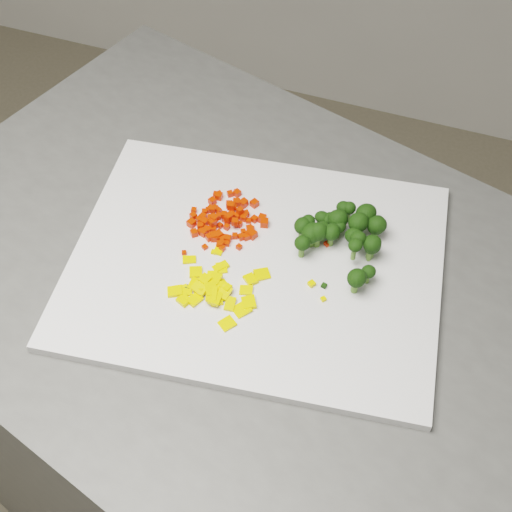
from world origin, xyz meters
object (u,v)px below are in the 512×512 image
(broccoli_pile, at_px, (347,239))
(cutting_board, at_px, (256,264))
(carrot_pile, at_px, (227,214))
(pepper_pile, at_px, (218,284))
(counter_block, at_px, (246,420))

(broccoli_pile, bearing_deg, cutting_board, -154.32)
(carrot_pile, height_order, pepper_pile, carrot_pile)
(broccoli_pile, bearing_deg, carrot_pile, 179.89)
(cutting_board, xyz_separation_m, pepper_pile, (-0.03, -0.06, 0.01))
(carrot_pile, relative_size, broccoli_pile, 0.83)
(carrot_pile, height_order, broccoli_pile, broccoli_pile)
(cutting_board, height_order, pepper_pile, pepper_pile)
(cutting_board, bearing_deg, counter_block, -142.63)
(counter_block, bearing_deg, pepper_pile, -108.77)
(carrot_pile, bearing_deg, pepper_pile, -74.62)
(cutting_board, relative_size, pepper_pile, 3.88)
(counter_block, height_order, carrot_pile, carrot_pile)
(pepper_pile, bearing_deg, counter_block, 71.23)
(carrot_pile, distance_m, pepper_pile, 0.11)
(counter_block, xyz_separation_m, cutting_board, (0.01, 0.01, 0.46))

